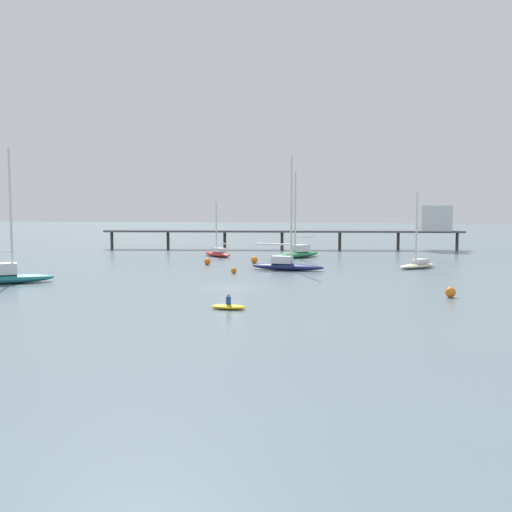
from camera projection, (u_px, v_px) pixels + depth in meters
name	position (u px, v px, depth m)	size (l,w,h in m)	color
ground_plane	(230.00, 288.00, 55.77)	(400.00, 400.00, 0.00)	slate
pier	(376.00, 223.00, 101.77)	(60.16, 9.25, 7.42)	#4C4C51
sailboat_cream	(418.00, 263.00, 72.74)	(5.57, 5.66, 8.96)	beige
sailboat_navy	(287.00, 263.00, 70.53)	(8.80, 3.57, 12.98)	navy
sailboat_green	(298.00, 252.00, 87.28)	(7.23, 8.87, 12.14)	#287F4C
sailboat_red	(218.00, 253.00, 89.08)	(5.72, 6.05, 7.87)	red
sailboat_teal	(6.00, 275.00, 58.56)	(8.49, 6.28, 12.92)	#1E727A
dinghy_yellow	(228.00, 306.00, 44.25)	(2.73, 1.46, 1.14)	yellow
mooring_buoy_outer	(207.00, 262.00, 76.78)	(0.82, 0.82, 0.82)	orange
mooring_buoy_far	(234.00, 270.00, 67.26)	(0.64, 0.64, 0.64)	orange
mooring_buoy_mid	(254.00, 260.00, 78.82)	(0.88, 0.88, 0.88)	orange
mooring_buoy_near	(450.00, 292.00, 49.76)	(0.87, 0.87, 0.87)	orange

